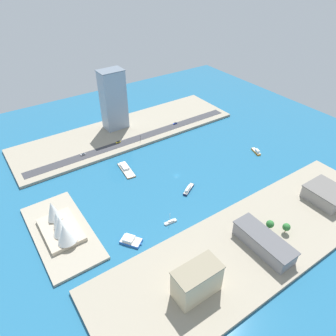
% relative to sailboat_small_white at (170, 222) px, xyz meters
% --- Properties ---
extents(ground_plane, '(440.00, 440.00, 0.00)m').
position_rel_sailboat_small_white_xyz_m(ground_plane, '(44.63, -37.75, -0.90)').
color(ground_plane, '#23668E').
extents(quay_west, '(70.00, 240.00, 2.57)m').
position_rel_sailboat_small_white_xyz_m(quay_west, '(-48.59, -37.75, 0.39)').
color(quay_west, '#9E937F').
rests_on(quay_west, ground_plane).
extents(quay_east, '(70.00, 240.00, 2.57)m').
position_rel_sailboat_small_white_xyz_m(quay_east, '(137.85, -37.75, 0.39)').
color(quay_east, '#9E937F').
rests_on(quay_east, ground_plane).
extents(peninsula_point, '(80.13, 37.49, 2.00)m').
position_rel_sailboat_small_white_xyz_m(peninsula_point, '(35.45, 69.90, 0.10)').
color(peninsula_point, '#A89E89').
rests_on(peninsula_point, ground_plane).
extents(road_strip, '(11.10, 228.00, 0.15)m').
position_rel_sailboat_small_white_xyz_m(road_strip, '(116.46, -37.75, 1.75)').
color(road_strip, '#38383D').
rests_on(road_strip, quay_east).
extents(sailboat_small_white, '(3.32, 10.68, 9.95)m').
position_rel_sailboat_small_white_xyz_m(sailboat_small_white, '(0.00, 0.00, 0.00)').
color(sailboat_small_white, white).
rests_on(sailboat_small_white, ground_plane).
extents(barge_flat_brown, '(26.98, 10.92, 3.14)m').
position_rel_sailboat_small_white_xyz_m(barge_flat_brown, '(77.78, -4.40, 0.22)').
color(barge_flat_brown, brown).
rests_on(barge_flat_brown, ground_plane).
extents(patrol_launch_navy, '(10.82, 16.19, 4.03)m').
position_rel_sailboat_small_white_xyz_m(patrol_launch_navy, '(22.04, -33.71, 0.57)').
color(patrol_launch_navy, '#1E284C').
rests_on(patrol_launch_navy, ground_plane).
extents(water_taxi_orange, '(13.94, 7.28, 4.08)m').
position_rel_sailboat_small_white_xyz_m(water_taxi_orange, '(30.51, -124.12, 0.50)').
color(water_taxi_orange, orange).
rests_on(water_taxi_orange, ground_plane).
extents(catamaran_blue, '(16.60, 15.16, 3.91)m').
position_rel_sailboat_small_white_xyz_m(catamaran_blue, '(0.58, 33.16, 0.62)').
color(catamaran_blue, blue).
rests_on(catamaran_blue, ground_plane).
extents(tower_tall_glass, '(17.71, 25.21, 63.29)m').
position_rel_sailboat_small_white_xyz_m(tower_tall_glass, '(151.70, -32.44, 33.35)').
color(tower_tall_glass, '#8C9EB2').
rests_on(tower_tall_glass, quay_east).
extents(carpark_squat_concrete, '(28.95, 25.67, 10.87)m').
position_rel_sailboat_small_white_xyz_m(carpark_squat_concrete, '(-50.25, -114.04, 7.14)').
color(carpark_squat_concrete, gray).
rests_on(carpark_squat_concrete, quay_west).
extents(warehouse_low_gray, '(44.02, 15.65, 10.88)m').
position_rel_sailboat_small_white_xyz_m(warehouse_low_gray, '(-55.80, -36.39, 7.14)').
color(warehouse_low_gray, gray).
rests_on(warehouse_low_gray, quay_west).
extents(office_block_beige, '(14.91, 28.08, 21.22)m').
position_rel_sailboat_small_white_xyz_m(office_block_beige, '(-56.43, 21.01, 12.32)').
color(office_block_beige, '#C6B793').
rests_on(office_block_beige, quay_west).
extents(taxi_yellow_cab, '(1.95, 4.82, 1.60)m').
position_rel_sailboat_small_white_xyz_m(taxi_yellow_cab, '(120.00, -18.65, 2.60)').
color(taxi_yellow_cab, black).
rests_on(taxi_yellow_cab, road_strip).
extents(hatchback_blue, '(1.81, 4.97, 1.62)m').
position_rel_sailboat_small_white_xyz_m(hatchback_blue, '(119.98, -89.79, 2.61)').
color(hatchback_blue, black).
rests_on(hatchback_blue, road_strip).
extents(sedan_silver, '(2.03, 4.64, 1.62)m').
position_rel_sailboat_small_white_xyz_m(sedan_silver, '(118.54, 19.65, 2.62)').
color(sedan_silver, black).
rests_on(sedan_silver, road_strip).
extents(traffic_light_waterfront, '(0.36, 0.36, 6.50)m').
position_rel_sailboat_small_white_xyz_m(traffic_light_waterfront, '(109.78, -39.01, 6.02)').
color(traffic_light_waterfront, black).
rests_on(traffic_light_waterfront, quay_east).
extents(opera_landmark, '(39.50, 24.45, 18.07)m').
position_rel_sailboat_small_white_xyz_m(opera_landmark, '(33.40, 69.90, 8.59)').
color(opera_landmark, '#BCAD93').
rests_on(opera_landmark, peninsula_point).
extents(park_tree_cluster, '(16.30, 21.63, 8.75)m').
position_rel_sailboat_small_white_xyz_m(park_tree_cluster, '(-48.40, -50.73, 7.07)').
color(park_tree_cluster, brown).
rests_on(park_tree_cluster, quay_west).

